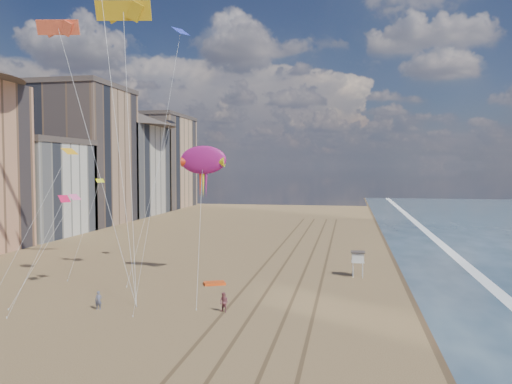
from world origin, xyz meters
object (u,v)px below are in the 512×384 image
(kite_flyer_a, at_px, (99,300))
(kite_flyer_b, at_px, (224,302))
(grounded_kite, at_px, (215,283))
(show_kite, at_px, (203,160))
(lifeguard_stand, at_px, (358,257))

(kite_flyer_a, bearing_deg, kite_flyer_b, -3.73)
(grounded_kite, xyz_separation_m, show_kite, (-1.87, 2.40, 12.66))
(grounded_kite, height_order, kite_flyer_a, kite_flyer_a)
(grounded_kite, distance_m, kite_flyer_b, 9.92)
(show_kite, relative_size, kite_flyer_b, 10.01)
(lifeguard_stand, relative_size, kite_flyer_a, 1.80)
(lifeguard_stand, relative_size, kite_flyer_b, 1.68)
(show_kite, height_order, kite_flyer_b, show_kite)
(kite_flyer_b, bearing_deg, show_kite, 136.11)
(lifeguard_stand, height_order, grounded_kite, lifeguard_stand)
(show_kite, xyz_separation_m, kite_flyer_b, (5.23, -11.71, -11.94))
(grounded_kite, height_order, kite_flyer_b, kite_flyer_b)
(lifeguard_stand, distance_m, show_kite, 19.93)
(lifeguard_stand, xyz_separation_m, kite_flyer_a, (-21.84, -16.76, -1.38))
(grounded_kite, relative_size, kite_flyer_b, 1.28)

